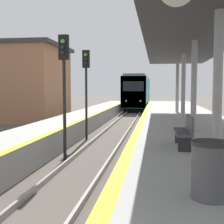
# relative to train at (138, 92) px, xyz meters

# --- Properties ---
(train) EXTENTS (2.75, 16.75, 4.26)m
(train) POSITION_rel_train_xyz_m (0.00, 0.00, 0.00)
(train) COLOR black
(train) RESTS_ON ground
(signal_mid) EXTENTS (0.36, 0.31, 4.64)m
(signal_mid) POSITION_rel_train_xyz_m (-0.98, -30.11, 1.06)
(signal_mid) COLOR black
(signal_mid) RESTS_ON ground
(signal_far) EXTENTS (0.36, 0.31, 4.64)m
(signal_far) POSITION_rel_train_xyz_m (-1.19, -25.51, 1.06)
(signal_far) COLOR black
(signal_far) RESTS_ON ground
(station_canopy) EXTENTS (4.02, 24.39, 3.82)m
(station_canopy) POSITION_rel_train_xyz_m (3.88, -28.39, 2.44)
(station_canopy) COLOR #99999E
(station_canopy) RESTS_ON platform_right
(trash_bin) EXTENTS (0.62, 0.62, 0.91)m
(trash_bin) POSITION_rel_train_xyz_m (3.23, -36.36, -0.74)
(trash_bin) COLOR #4C4C51
(trash_bin) RESTS_ON platform_right
(bench) EXTENTS (0.44, 1.65, 0.92)m
(bench) POSITION_rel_train_xyz_m (3.23, -32.08, -0.71)
(bench) COLOR #4C4C51
(bench) RESTS_ON platform_right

